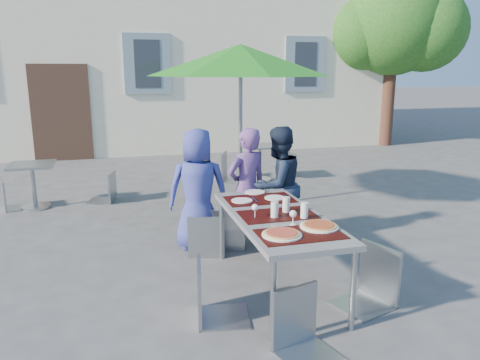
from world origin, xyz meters
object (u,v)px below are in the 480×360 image
object	(u,v)px
chair_0	(206,210)
bg_chair_r_0	(105,169)
dining_table	(277,220)
chair_2	(298,204)
bg_chair_r_1	(288,151)
pizza_near_right	(319,226)
child_1	(247,188)
cafe_table_0	(33,179)
chair_5	(304,285)
pizza_near_left	(282,234)
child_2	(278,186)
chair_3	(211,257)
child_0	(198,190)
chair_1	(227,203)
patio_umbrella	(241,61)
bg_chair_l_0	(9,177)
cafe_table_1	(260,158)
bg_chair_l_1	(230,149)
chair_4	(374,241)

from	to	relation	value
chair_0	bg_chair_r_0	bearing A→B (deg)	112.87
dining_table	bg_chair_r_0	bearing A→B (deg)	113.62
chair_2	bg_chair_r_1	bearing A→B (deg)	70.73
pizza_near_right	chair_2	size ratio (longest dim) A/B	0.37
child_1	cafe_table_0	bearing A→B (deg)	-59.88
bg_chair_r_0	chair_5	bearing A→B (deg)	-73.02
pizza_near_left	pizza_near_right	distance (m)	0.39
cafe_table_0	pizza_near_left	bearing A→B (deg)	-58.71
child_2	chair_3	world-z (taller)	child_2
child_1	child_0	bearing A→B (deg)	-24.92
pizza_near_left	child_0	xyz separation A→B (m)	(-0.37, 1.79, -0.05)
chair_1	patio_umbrella	size ratio (longest dim) A/B	0.35
chair_5	bg_chair_r_0	distance (m)	4.89
bg_chair_r_0	dining_table	bearing A→B (deg)	-66.38
pizza_near_right	dining_table	bearing A→B (deg)	116.51
chair_0	bg_chair_l_0	distance (m)	3.60
cafe_table_1	bg_chair_l_1	xyz separation A→B (m)	(-0.56, 0.14, 0.17)
chair_1	bg_chair_r_1	bearing A→B (deg)	58.73
chair_3	cafe_table_0	xyz separation A→B (m)	(-1.93, 3.95, -0.12)
child_1	patio_umbrella	world-z (taller)	patio_umbrella
cafe_table_0	bg_chair_l_1	world-z (taller)	bg_chair_l_1
child_0	chair_2	world-z (taller)	child_0
dining_table	chair_1	bearing A→B (deg)	100.11
chair_2	bg_chair_l_0	world-z (taller)	chair_2
child_1	bg_chair_r_0	xyz separation A→B (m)	(-1.64, 2.47, -0.19)
chair_1	pizza_near_right	bearing A→B (deg)	-75.06
cafe_table_0	cafe_table_1	world-z (taller)	cafe_table_0
child_1	bg_chair_r_0	distance (m)	2.97
chair_3	chair_1	bearing A→B (deg)	71.57
child_2	cafe_table_0	size ratio (longest dim) A/B	2.07
chair_0	cafe_table_0	distance (m)	3.35
chair_1	chair_4	distance (m)	1.90
chair_0	child_1	bearing A→B (deg)	17.94
pizza_near_left	bg_chair_r_0	bearing A→B (deg)	108.90
pizza_near_right	chair_4	world-z (taller)	chair_4
chair_5	child_2	bearing A→B (deg)	74.92
child_2	chair_0	world-z (taller)	child_2
child_0	chair_2	distance (m)	1.19
chair_1	bg_chair_r_1	xyz separation A→B (m)	(2.09, 3.43, -0.05)
bg_chair_r_0	bg_chair_r_1	xyz separation A→B (m)	(3.47, 0.95, -0.02)
dining_table	child_0	size ratio (longest dim) A/B	1.29
chair_0	chair_1	distance (m)	0.31
child_2	chair_2	world-z (taller)	child_2
cafe_table_0	chair_2	bearing A→B (deg)	-38.05
chair_5	bg_chair_l_0	distance (m)	5.43
chair_3	cafe_table_0	distance (m)	4.40
child_2	chair_1	xyz separation A→B (m)	(-0.64, -0.04, -0.16)
bg_chair_l_0	bg_chair_r_0	size ratio (longest dim) A/B	0.96
child_2	pizza_near_right	bearing A→B (deg)	57.58
chair_5	bg_chair_l_1	distance (m)	5.63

